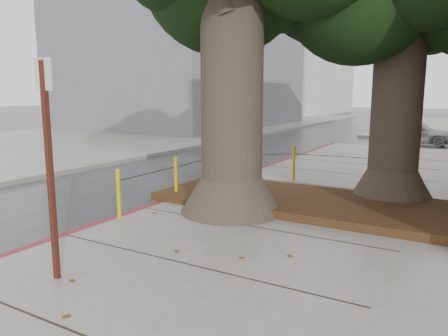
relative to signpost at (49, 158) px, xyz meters
The scene contains 10 objects.
ground 2.21m from the signpost, 61.66° to the left, with size 140.00×140.00×0.00m, color #28282B.
sidewalk_opposite 17.51m from the signpost, 139.92° to the left, with size 14.00×60.00×0.15m, color slate.
curb_red 4.28m from the signpost, 109.78° to the left, with size 0.14×26.00×0.16m, color maroon.
planter_bed 5.56m from the signpost, 73.06° to the left, with size 6.40×2.60×0.16m, color black.
building_far_grey 27.63m from the signpost, 121.69° to the left, with size 12.00×16.00×12.00m, color slate.
building_far_white 49.37m from the signpost, 109.47° to the left, with size 12.00×18.00×15.00m, color silver.
bollard_ring 5.70m from the signpost, 92.11° to the left, with size 3.79×5.39×0.95m.
signpost is the anchor object (origin of this frame).
car_silver 19.49m from the signpost, 84.76° to the left, with size 1.44×3.57×1.22m, color #9D9DA2.
car_dark 21.65m from the signpost, 119.42° to the left, with size 1.48×3.65×1.06m, color black.
Camera 1 is at (3.87, -4.69, 2.51)m, focal length 35.00 mm.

